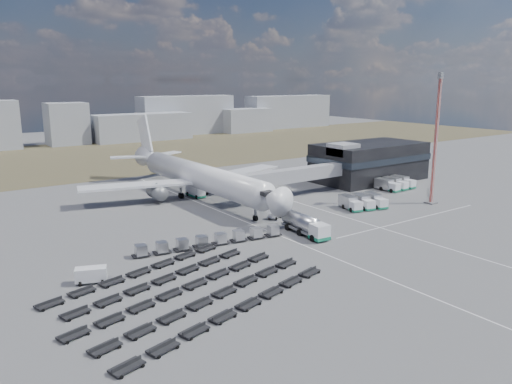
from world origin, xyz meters
TOP-DOWN VIEW (x-y plane):
  - ground at (0.00, 0.00)m, footprint 420.00×420.00m
  - grass_strip at (0.00, 110.00)m, footprint 420.00×90.00m
  - lane_markings at (9.77, 3.00)m, footprint 47.12×110.00m
  - terminal at (47.77, 23.96)m, footprint 30.40×16.40m
  - jet_bridge at (15.90, 20.42)m, footprint 30.30×3.80m
  - airliner at (0.00, 32.38)m, footprint 51.59×64.53m
  - skyline at (-6.94, 150.57)m, footprint 313.33×24.14m
  - fuel_tanker at (2.07, -3.16)m, footprint 3.70×11.22m
  - pushback_tug at (4.00, 8.00)m, footprint 3.24×2.52m
  - utility_van at (-35.25, -3.05)m, footprint 4.40×3.13m
  - catering_truck at (0.26, 33.48)m, footprint 2.45×5.68m
  - service_trucks_near at (24.12, 3.82)m, footprint 9.69×8.16m
  - service_trucks_far at (44.77, 12.35)m, footprint 8.86×6.90m
  - uld_row at (-14.54, 0.86)m, footprint 25.68×5.31m
  - baggage_dollies at (-26.50, -12.91)m, footprint 36.69×27.67m
  - floodlight_mast at (39.44, -1.96)m, footprint 2.65×2.16m

SIDE VIEW (x-z plane):
  - ground at x=0.00m, z-range 0.00..0.00m
  - grass_strip at x=0.00m, z-range 0.00..0.01m
  - lane_markings at x=9.77m, z-range 0.00..0.01m
  - baggage_dollies at x=-26.50m, z-range 0.00..0.78m
  - pushback_tug at x=4.00m, z-range 0.00..1.33m
  - uld_row at x=-14.54m, z-range 0.17..1.91m
  - utility_van at x=-35.25m, z-range 0.00..2.17m
  - catering_truck at x=0.26m, z-range 0.03..2.61m
  - service_trucks_near at x=24.12m, z-range 0.11..2.68m
  - service_trucks_far at x=44.77m, z-range 0.11..2.71m
  - fuel_tanker at x=2.07m, z-range 0.00..3.56m
  - jet_bridge at x=15.90m, z-range 1.53..8.58m
  - terminal at x=47.77m, z-range -0.25..10.75m
  - airliner at x=0.00m, z-range -3.52..14.10m
  - skyline at x=-6.94m, z-range -1.77..19.35m
  - floodlight_mast at x=39.44m, z-range 0.03..28.03m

